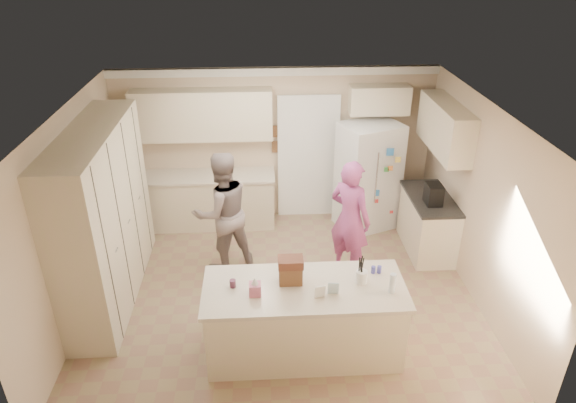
{
  "coord_description": "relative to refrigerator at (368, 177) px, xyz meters",
  "views": [
    {
      "loc": [
        -0.25,
        -5.72,
        4.43
      ],
      "look_at": [
        0.1,
        0.35,
        1.25
      ],
      "focal_mm": 32.0,
      "sensor_mm": 36.0,
      "label": 1
    }
  ],
  "objects": [
    {
      "name": "ceiling",
      "position": [
        -1.5,
        -1.82,
        1.71
      ],
      "size": [
        5.2,
        4.6,
        0.02
      ],
      "primitive_type": "cube",
      "color": "white",
      "rests_on": "wall_back"
    },
    {
      "name": "utensil_crock",
      "position": [
        -0.65,
        -2.87,
        0.1
      ],
      "size": [
        0.13,
        0.13,
        0.15
      ],
      "primitive_type": "cylinder",
      "color": "white",
      "rests_on": "island_top"
    },
    {
      "name": "island_top",
      "position": [
        -1.3,
        -2.92,
        0.0
      ],
      "size": [
        2.28,
        0.96,
        0.05
      ],
      "primitive_type": "cube",
      "color": "beige",
      "rests_on": "island_base"
    },
    {
      "name": "teen_boy",
      "position": [
        -2.32,
        -1.08,
        0.0
      ],
      "size": [
        1.09,
        1.0,
        1.81
      ],
      "primitive_type": "imported",
      "rotation": [
        0.0,
        0.0,
        3.59
      ],
      "color": "gray",
      "rests_on": "floor"
    },
    {
      "name": "pantry_bank",
      "position": [
        -3.8,
        -1.62,
        0.28
      ],
      "size": [
        0.6,
        2.6,
        2.35
      ],
      "primitive_type": "cube",
      "color": "beige",
      "rests_on": "floor"
    },
    {
      "name": "fridge_handle_l",
      "position": [
        -0.05,
        -0.37,
        0.15
      ],
      "size": [
        0.02,
        0.02,
        0.85
      ],
      "primitive_type": "cylinder",
      "color": "silver",
      "rests_on": "refrigerator"
    },
    {
      "name": "right_base_cab",
      "position": [
        0.8,
        -0.82,
        -0.46
      ],
      "size": [
        0.6,
        1.2,
        0.88
      ],
      "primitive_type": "cube",
      "color": "beige",
      "rests_on": "floor"
    },
    {
      "name": "over_fridge_cab",
      "position": [
        0.15,
        0.3,
        1.2
      ],
      "size": [
        0.95,
        0.35,
        0.45
      ],
      "primitive_type": "cube",
      "color": "beige",
      "rests_on": "wall_back"
    },
    {
      "name": "fridge_dispenser",
      "position": [
        -0.22,
        -0.37,
        0.25
      ],
      "size": [
        0.22,
        0.03,
        0.35
      ],
      "primitive_type": "cube",
      "color": "black",
      "rests_on": "refrigerator"
    },
    {
      "name": "refrigerator",
      "position": [
        0.0,
        0.0,
        0.0
      ],
      "size": [
        1.09,
        0.98,
        1.8
      ],
      "primitive_type": "cube",
      "rotation": [
        0.0,
        0.0,
        0.37
      ],
      "color": "white",
      "rests_on": "floor"
    },
    {
      "name": "wall_frame_lower",
      "position": [
        -1.48,
        0.45,
        0.38
      ],
      "size": [
        0.15,
        0.02,
        0.2
      ],
      "primitive_type": "cube",
      "color": "brown",
      "rests_on": "wall_back"
    },
    {
      "name": "wall_back",
      "position": [
        -1.5,
        0.49,
        0.4
      ],
      "size": [
        5.2,
        0.02,
        2.6
      ],
      "primitive_type": "cube",
      "color": "beige",
      "rests_on": "ground"
    },
    {
      "name": "back_upper_cab",
      "position": [
        -2.65,
        0.3,
        1.0
      ],
      "size": [
        2.2,
        0.35,
        0.8
      ],
      "primitive_type": "cube",
      "color": "beige",
      "rests_on": "wall_back"
    },
    {
      "name": "doorway_casing",
      "position": [
        -0.95,
        0.42,
        0.15
      ],
      "size": [
        1.02,
        0.03,
        2.22
      ],
      "primitive_type": "cube",
      "color": "white",
      "rests_on": "floor"
    },
    {
      "name": "wall_frame_upper",
      "position": [
        -1.48,
        0.45,
        0.65
      ],
      "size": [
        0.15,
        0.02,
        0.2
      ],
      "primitive_type": "cube",
      "color": "brown",
      "rests_on": "wall_back"
    },
    {
      "name": "wall_right",
      "position": [
        1.11,
        -1.82,
        0.4
      ],
      "size": [
        0.02,
        4.6,
        2.6
      ],
      "primitive_type": "cube",
      "color": "beige",
      "rests_on": "ground"
    },
    {
      "name": "coffee_maker",
      "position": [
        0.75,
        -1.02,
        0.17
      ],
      "size": [
        0.22,
        0.28,
        0.3
      ],
      "primitive_type": "cube",
      "color": "black",
      "rests_on": "right_countertop"
    },
    {
      "name": "crown_back",
      "position": [
        -1.5,
        0.44,
        1.63
      ],
      "size": [
        5.2,
        0.08,
        0.12
      ],
      "primitive_type": "cube",
      "color": "white",
      "rests_on": "wall_back"
    },
    {
      "name": "greeting_card_b",
      "position": [
        -1.0,
        -3.07,
        0.11
      ],
      "size": [
        0.12,
        0.05,
        0.16
      ],
      "primitive_type": "cube",
      "rotation": [
        0.15,
        0.0,
        -0.1
      ],
      "color": "silver",
      "rests_on": "island_top"
    },
    {
      "name": "shaker_pepper",
      "position": [
        -0.41,
        -2.7,
        0.07
      ],
      "size": [
        0.05,
        0.05,
        0.09
      ],
      "primitive_type": "cylinder",
      "color": "#4041A0",
      "rests_on": "island_top"
    },
    {
      "name": "greeting_card_a",
      "position": [
        -1.15,
        -3.12,
        0.11
      ],
      "size": [
        0.12,
        0.06,
        0.16
      ],
      "primitive_type": "cube",
      "rotation": [
        0.15,
        0.0,
        0.2
      ],
      "color": "white",
      "rests_on": "island_top"
    },
    {
      "name": "wall_front",
      "position": [
        -1.5,
        -4.13,
        0.4
      ],
      "size": [
        5.2,
        0.02,
        2.6
      ],
      "primitive_type": "cube",
      "color": "beige",
      "rests_on": "ground"
    },
    {
      "name": "doorway_opening",
      "position": [
        -0.95,
        0.46,
        0.15
      ],
      "size": [
        0.9,
        0.06,
        2.1
      ],
      "primitive_type": "cube",
      "color": "black",
      "rests_on": "floor"
    },
    {
      "name": "water_bottle",
      "position": [
        -0.35,
        -3.07,
        0.14
      ],
      "size": [
        0.07,
        0.07,
        0.24
      ],
      "primitive_type": "cylinder",
      "color": "silver",
      "rests_on": "island_top"
    },
    {
      "name": "shaker_salt",
      "position": [
        -0.48,
        -2.7,
        0.07
      ],
      "size": [
        0.05,
        0.05,
        0.09
      ],
      "primitive_type": "cylinder",
      "color": "#4041A0",
      "rests_on": "island_top"
    },
    {
      "name": "teen_girl",
      "position": [
        -0.52,
        -1.33,
        -0.02
      ],
      "size": [
        0.75,
        0.74,
        1.76
      ],
      "primitive_type": "imported",
      "rotation": [
        0.0,
        0.0,
        2.39
      ],
      "color": "#C6549C",
      "rests_on": "floor"
    },
    {
      "name": "fridge_seam",
      "position": [
        0.0,
        -0.35,
        0.0
      ],
      "size": [
        0.02,
        0.02,
        1.78
      ],
      "primitive_type": "cube",
      "color": "gray",
      "rests_on": "refrigerator"
    },
    {
      "name": "right_countertop",
      "position": [
        0.79,
        -0.82,
        0.0
      ],
      "size": [
        0.63,
        1.24,
        0.04
      ],
      "primitive_type": "cube",
      "color": "#2D2B28",
      "rests_on": "right_base_cab"
    },
    {
      "name": "fridge_magnets",
      "position": [
        0.0,
        -0.36,
        0.0
      ],
      "size": [
        0.76,
        0.02,
        1.44
      ],
      "primitive_type": null,
      "color": "tan",
      "rests_on": "refrigerator"
    },
    {
      "name": "back_base_cab",
      "position": [
        -2.65,
        0.18,
        -0.46
      ],
      "size": [
        2.2,
        0.6,
        0.88
      ],
      "primitive_type": "cube",
      "color": "beige",
      "rests_on": "floor"
    },
    {
      "name": "dollhouse_body",
      "position": [
        -1.45,
        -2.82,
        0.14
      ],
      "size": [
        0.26,
        0.18,
        0.22
      ],
      "primitive_type": "cube",
      "color": "brown",
      "rests_on": "island_top"
    },
    {
      "name": "back_countertop",
      "position": [
        -2.65,
        0.17,
        0.0
      ],
      "size": [
        2.24,
        0.63,
        0.04
      ],
      "primitive_type": "cube",
      "color": "beige",
      "rests_on": "back_base_cab"
    },
    {
      "name": "tissue_plume",
      "position": [
        -1.85,
        -3.02,
        0.2
      ],
      "size": [
        0.08,
        0.08,
        0.08
      ],
      "primitive_type": "cone",
      "color": "white",
      "rests_on": "tissue_box"
    },
    {
      "name": "right_upper_cab",
      "position": [
        0.93,
        -0.62,
        1.05
      ],
      "size": [
        0.35,
        1.5,
        0.7
      ],
      "primitive_type": "cube",
      "color": "beige",
      "rests_on": "wall_right"
    },
    {
      "name": "dollhouse_roof",
      "position": [
        -1.45,
        -2.82,
        0.3
      ],
      "size": [
        0.28,
        0.2,
        0.1
      ],
      "primitive_type": "cube",
      "color": "#592D1E",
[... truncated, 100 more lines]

